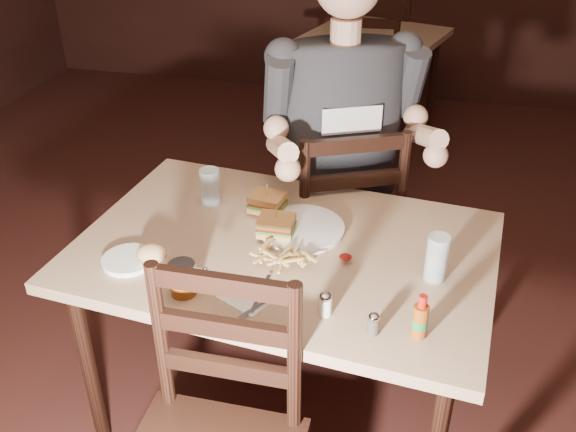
% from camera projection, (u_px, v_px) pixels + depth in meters
% --- Properties ---
extents(room_shell, '(7.00, 7.00, 7.00)m').
position_uv_depth(room_shell, '(313.00, 53.00, 1.69)').
color(room_shell, black).
rests_on(room_shell, ground).
extents(main_table, '(1.38, 0.99, 0.77)m').
position_uv_depth(main_table, '(284.00, 264.00, 2.08)').
color(main_table, tan).
rests_on(main_table, ground).
extents(bg_table, '(0.99, 0.99, 0.77)m').
position_uv_depth(bg_table, '(374.00, 48.00, 4.16)').
color(bg_table, tan).
rests_on(bg_table, ground).
extents(chair_far, '(0.62, 0.65, 0.99)m').
position_uv_depth(chair_far, '(336.00, 225.00, 2.66)').
color(chair_far, black).
rests_on(chair_far, ground).
extents(bg_chair_far, '(0.45, 0.48, 0.91)m').
position_uv_depth(bg_chair_far, '(380.00, 57.00, 4.73)').
color(bg_chair_far, black).
rests_on(bg_chair_far, ground).
extents(bg_chair_near, '(0.48, 0.52, 0.96)m').
position_uv_depth(bg_chair_near, '(360.00, 108.00, 3.80)').
color(bg_chair_near, black).
rests_on(bg_chair_near, ground).
extents(diner, '(0.76, 0.70, 1.06)m').
position_uv_depth(diner, '(346.00, 106.00, 2.33)').
color(diner, '#2B2A2F').
rests_on(diner, chair_far).
extents(dinner_plate, '(0.30, 0.30, 0.02)m').
position_uv_depth(dinner_plate, '(301.00, 230.00, 2.11)').
color(dinner_plate, white).
rests_on(dinner_plate, main_table).
extents(sandwich_left, '(0.12, 0.11, 0.10)m').
position_uv_depth(sandwich_left, '(267.00, 198.00, 2.17)').
color(sandwich_left, tan).
rests_on(sandwich_left, dinner_plate).
extents(sandwich_right, '(0.12, 0.10, 0.10)m').
position_uv_depth(sandwich_right, '(276.00, 220.00, 2.05)').
color(sandwich_right, tan).
rests_on(sandwich_right, dinner_plate).
extents(fries_pile, '(0.24, 0.18, 0.04)m').
position_uv_depth(fries_pile, '(283.00, 256.00, 1.93)').
color(fries_pile, tan).
rests_on(fries_pile, dinner_plate).
extents(ketchup_dollop, '(0.04, 0.04, 0.01)m').
position_uv_depth(ketchup_dollop, '(346.00, 257.00, 1.95)').
color(ketchup_dollop, maroon).
rests_on(ketchup_dollop, dinner_plate).
extents(glass_left, '(0.08, 0.08, 0.13)m').
position_uv_depth(glass_left, '(210.00, 187.00, 2.24)').
color(glass_left, silver).
rests_on(glass_left, main_table).
extents(glass_right, '(0.07, 0.07, 0.15)m').
position_uv_depth(glass_right, '(437.00, 258.00, 1.85)').
color(glass_right, silver).
rests_on(glass_right, main_table).
extents(hot_sauce, '(0.04, 0.04, 0.13)m').
position_uv_depth(hot_sauce, '(421.00, 316.00, 1.65)').
color(hot_sauce, '#823C0F').
rests_on(hot_sauce, main_table).
extents(salt_shaker, '(0.04, 0.04, 0.07)m').
position_uv_depth(salt_shaker, '(325.00, 304.00, 1.74)').
color(salt_shaker, white).
rests_on(salt_shaker, main_table).
extents(pepper_shaker, '(0.04, 0.04, 0.06)m').
position_uv_depth(pepper_shaker, '(373.00, 324.00, 1.67)').
color(pepper_shaker, '#38332D').
rests_on(pepper_shaker, main_table).
extents(syrup_dispenser, '(0.09, 0.09, 0.10)m').
position_uv_depth(syrup_dispenser, '(183.00, 279.00, 1.81)').
color(syrup_dispenser, '#823C0F').
rests_on(syrup_dispenser, main_table).
extents(napkin, '(0.18, 0.18, 0.00)m').
position_uv_depth(napkin, '(249.00, 296.00, 1.82)').
color(napkin, white).
rests_on(napkin, main_table).
extents(knife, '(0.01, 0.19, 0.00)m').
position_uv_depth(knife, '(261.00, 293.00, 1.83)').
color(knife, silver).
rests_on(knife, napkin).
extents(fork, '(0.10, 0.15, 0.01)m').
position_uv_depth(fork, '(263.00, 304.00, 1.78)').
color(fork, silver).
rests_on(fork, napkin).
extents(side_plate, '(0.17, 0.17, 0.01)m').
position_uv_depth(side_plate, '(129.00, 261.00, 1.96)').
color(side_plate, white).
rests_on(side_plate, main_table).
extents(bread_roll, '(0.10, 0.09, 0.06)m').
position_uv_depth(bread_roll, '(152.00, 253.00, 1.93)').
color(bread_roll, tan).
rests_on(bread_roll, side_plate).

